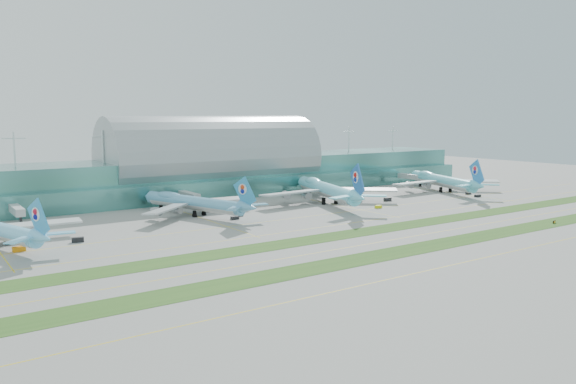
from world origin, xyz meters
TOP-DOWN VIEW (x-y plane):
  - ground at (0.00, 0.00)m, footprint 700.00×700.00m
  - terminal at (0.01, 128.79)m, footprint 340.00×69.10m
  - grass_strip_near at (0.00, -28.00)m, footprint 420.00×12.00m
  - grass_strip_far at (0.00, 2.00)m, footprint 420.00×12.00m
  - taxiline_a at (0.00, -48.00)m, footprint 420.00×0.35m
  - taxiline_b at (0.00, -14.00)m, footprint 420.00×0.35m
  - taxiline_c at (0.00, 18.00)m, footprint 420.00×0.35m
  - taxiline_d at (0.00, 40.00)m, footprint 420.00×0.35m
  - airliner_b at (-39.48, 70.93)m, footprint 58.08×67.42m
  - airliner_c at (30.78, 66.01)m, footprint 69.40×80.40m
  - airliner_d at (112.95, 62.83)m, footprint 63.48×73.81m
  - gse_a at (-113.69, 41.39)m, footprint 3.97×2.16m
  - gse_b at (-94.80, 44.34)m, footprint 4.25×2.52m
  - gse_c at (-29.19, 51.95)m, footprint 3.42×1.75m
  - gse_d at (-24.10, 57.25)m, footprint 3.35×1.93m
  - gse_e at (40.62, 39.01)m, footprint 3.21×2.06m
  - gse_f at (60.27, 52.90)m, footprint 4.09×2.52m
  - gse_g at (110.63, 36.21)m, footprint 3.65×1.84m
  - gse_h at (114.96, 45.61)m, footprint 3.35×1.99m
  - taxiway_sign_east at (72.74, -28.99)m, footprint 2.68×0.93m

SIDE VIEW (x-z plane):
  - ground at x=0.00m, z-range 0.00..0.00m
  - taxiline_a at x=0.00m, z-range 0.00..0.01m
  - taxiline_b at x=0.00m, z-range 0.00..0.01m
  - taxiline_c at x=0.00m, z-range 0.00..0.01m
  - taxiline_d at x=0.00m, z-range 0.00..0.01m
  - grass_strip_near at x=0.00m, z-range 0.00..0.08m
  - grass_strip_far at x=0.00m, z-range 0.00..0.08m
  - taxiway_sign_east at x=72.74m, z-range -0.01..1.14m
  - gse_c at x=-29.19m, z-range 0.00..1.28m
  - gse_g at x=110.63m, z-range 0.00..1.29m
  - gse_h at x=114.96m, z-range 0.00..1.33m
  - gse_e at x=40.62m, z-range 0.00..1.39m
  - gse_d at x=-24.10m, z-range 0.00..1.49m
  - gse_a at x=-113.69m, z-range 0.00..1.56m
  - gse_b at x=-94.80m, z-range 0.00..1.71m
  - gse_f at x=60.27m, z-range 0.00..1.76m
  - airliner_b at x=-39.48m, z-range -3.65..15.41m
  - airliner_d at x=112.95m, z-range -4.01..16.94m
  - airliner_c at x=30.78m, z-range -4.33..18.28m
  - terminal at x=0.01m, z-range -3.77..32.23m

